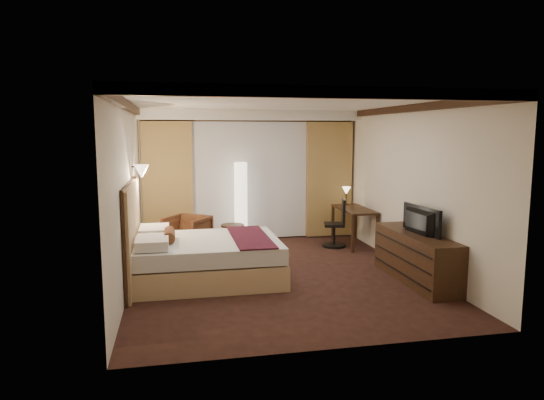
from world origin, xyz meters
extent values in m
cube|color=black|center=(0.00, 0.00, 0.00)|extent=(4.50, 5.50, 0.01)
cube|color=white|center=(0.00, 0.00, 2.70)|extent=(4.50, 5.50, 0.01)
cube|color=silver|center=(0.00, 2.75, 1.35)|extent=(4.50, 0.02, 2.70)
cube|color=silver|center=(-2.25, 0.00, 1.35)|extent=(0.02, 5.50, 2.70)
cube|color=silver|center=(2.25, 0.00, 1.35)|extent=(0.02, 5.50, 2.70)
cube|color=white|center=(0.00, 2.50, 2.60)|extent=(4.50, 0.50, 0.20)
cube|color=silver|center=(0.00, 2.67, 1.25)|extent=(2.48, 0.04, 2.45)
cube|color=tan|center=(-1.70, 2.61, 1.25)|extent=(1.00, 0.14, 2.45)
cube|color=tan|center=(1.70, 2.61, 1.25)|extent=(1.00, 0.14, 2.45)
imported|color=#432314|center=(-1.35, 1.88, 0.37)|extent=(0.99, 0.98, 0.75)
imported|color=black|center=(1.97, -0.75, 1.02)|extent=(0.61, 1.00, 0.13)
camera|label=1|loc=(-1.57, -7.33, 2.25)|focal=32.00mm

